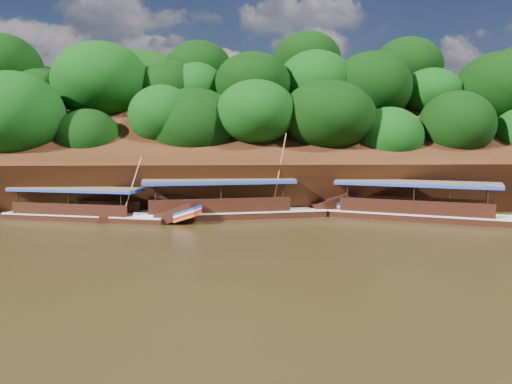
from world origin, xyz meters
TOP-DOWN VIEW (x-y plane):
  - ground at (0.00, 0.00)m, footprint 160.00×160.00m
  - riverbank at (-0.01, 22.73)m, footprint 120.00×30.06m
  - boat_0 at (11.69, 5.96)m, footprint 15.52×9.24m
  - boat_1 at (-1.71, 8.52)m, footprint 16.06×4.47m
  - boat_2 at (-11.78, 7.81)m, footprint 13.99×5.63m
  - reeds at (-3.73, 9.34)m, footprint 49.88×2.55m

SIDE VIEW (x-z plane):
  - ground at x=0.00m, z-range 0.00..0.00m
  - boat_2 at x=-11.78m, z-range -1.89..2.89m
  - boat_0 at x=11.69m, z-range -2.72..3.91m
  - boat_1 at x=-1.71m, z-range -2.60..3.84m
  - reeds at x=-3.73m, z-range -0.16..1.95m
  - riverbank at x=-0.01m, z-range -7.81..11.59m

